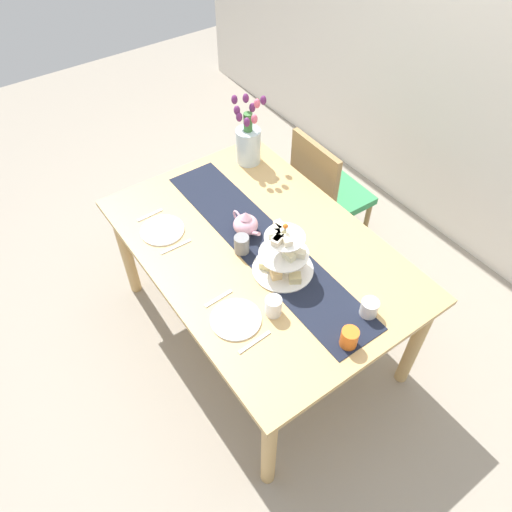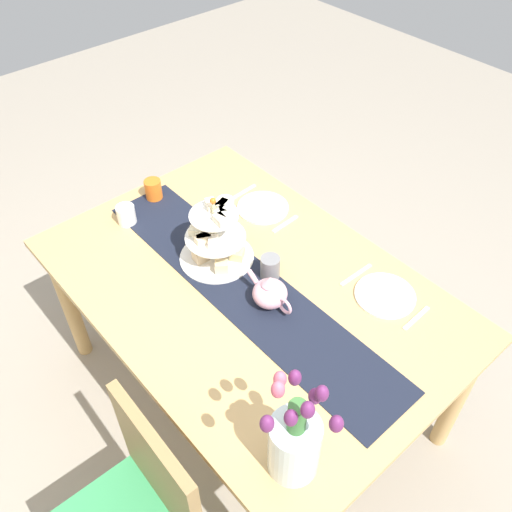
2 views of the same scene
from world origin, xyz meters
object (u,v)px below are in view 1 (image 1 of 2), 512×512
(knife_left, at_px, (176,247))
(mug_orange, at_px, (349,338))
(dinner_plate_left, at_px, (162,230))
(dinner_plate_right, at_px, (236,319))
(teapot, at_px, (245,224))
(mug_white_text, at_px, (273,306))
(tiered_cake_stand, at_px, (284,255))
(mug_grey, at_px, (242,244))
(knife_right, at_px, (255,342))
(chair_left, at_px, (325,192))
(dining_table, at_px, (259,258))
(fork_right, at_px, (219,298))
(fork_left, at_px, (150,215))
(tulip_vase, at_px, (248,141))
(cream_jug, at_px, (369,308))

(knife_left, xyz_separation_m, mug_orange, (0.93, 0.32, 0.04))
(dinner_plate_left, height_order, dinner_plate_right, same)
(teapot, distance_m, knife_left, 0.37)
(mug_white_text, height_order, mug_orange, same)
(tiered_cake_stand, height_order, mug_grey, tiered_cake_stand)
(knife_right, distance_m, mug_orange, 0.40)
(dinner_plate_right, height_order, mug_grey, mug_grey)
(mug_grey, relative_size, mug_white_text, 1.00)
(chair_left, relative_size, mug_white_text, 9.58)
(mug_orange, bearing_deg, dining_table, 177.56)
(dinner_plate_right, bearing_deg, mug_orange, 40.09)
(fork_right, relative_size, knife_right, 0.88)
(fork_left, height_order, fork_right, same)
(dining_table, xyz_separation_m, knife_right, (0.45, -0.35, 0.10))
(dinner_plate_left, bearing_deg, knife_left, 0.00)
(tulip_vase, xyz_separation_m, knife_left, (0.38, -0.72, -0.14))
(chair_left, distance_m, fork_right, 1.26)
(chair_left, xyz_separation_m, cream_jug, (0.97, -0.62, 0.29))
(dinner_plate_left, relative_size, knife_left, 1.35)
(knife_right, relative_size, mug_grey, 1.79)
(dining_table, bearing_deg, chair_left, 113.97)
(dining_table, xyz_separation_m, mug_white_text, (0.37, -0.19, 0.14))
(dinner_plate_left, relative_size, mug_orange, 2.42)
(tiered_cake_stand, xyz_separation_m, fork_left, (-0.73, -0.35, -0.10))
(dinner_plate_right, height_order, mug_orange, mug_orange)
(cream_jug, height_order, dinner_plate_left, cream_jug)
(dinner_plate_right, xyz_separation_m, mug_white_text, (0.06, 0.16, 0.04))
(knife_left, bearing_deg, mug_orange, 19.06)
(mug_white_text, bearing_deg, dinner_plate_left, -168.09)
(teapot, distance_m, mug_white_text, 0.53)
(chair_left, height_order, knife_left, chair_left)
(fork_left, xyz_separation_m, mug_grey, (0.51, 0.26, 0.05))
(dinner_plate_right, bearing_deg, dining_table, 131.39)
(cream_jug, distance_m, mug_white_text, 0.43)
(chair_left, height_order, mug_orange, chair_left)
(knife_right, bearing_deg, dinner_plate_right, 180.00)
(dinner_plate_right, bearing_deg, chair_left, 120.15)
(fork_left, bearing_deg, knife_right, 0.00)
(teapot, relative_size, mug_grey, 2.51)
(dining_table, bearing_deg, tiered_cake_stand, -0.01)
(fork_right, distance_m, knife_right, 0.29)
(dining_table, distance_m, dinner_plate_left, 0.53)
(tiered_cake_stand, xyz_separation_m, cream_jug, (0.43, 0.15, -0.06))
(fork_left, distance_m, knife_left, 0.29)
(tiered_cake_stand, distance_m, knife_right, 0.45)
(tiered_cake_stand, bearing_deg, teapot, 179.99)
(dinner_plate_left, bearing_deg, cream_jug, 26.56)
(dining_table, relative_size, knife_left, 9.56)
(knife_right, xyz_separation_m, mug_grey, (-0.48, 0.26, 0.05))
(tulip_vase, height_order, cream_jug, tulip_vase)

